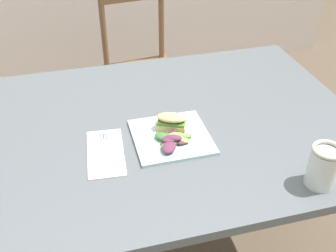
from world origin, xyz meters
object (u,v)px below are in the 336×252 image
(plate_lunch, at_px, (171,137))
(mason_jar_iced_tea, at_px, (323,168))
(dining_table, at_px, (152,150))
(sandwich_half_front, at_px, (172,121))
(chair_wooden_far, at_px, (142,71))
(fork_on_napkin, at_px, (105,148))

(plate_lunch, height_order, mason_jar_iced_tea, mason_jar_iced_tea)
(dining_table, xyz_separation_m, mason_jar_iced_tea, (0.39, -0.39, 0.17))
(sandwich_half_front, bearing_deg, chair_wooden_far, 84.33)
(sandwich_half_front, distance_m, mason_jar_iced_tea, 0.48)
(dining_table, bearing_deg, mason_jar_iced_tea, -45.37)
(sandwich_half_front, bearing_deg, dining_table, 139.01)
(sandwich_half_front, bearing_deg, fork_on_napkin, -169.30)
(sandwich_half_front, height_order, fork_on_napkin, sandwich_half_front)
(sandwich_half_front, relative_size, mason_jar_iced_tea, 0.86)
(sandwich_half_front, relative_size, fork_on_napkin, 0.58)
(dining_table, height_order, mason_jar_iced_tea, mason_jar_iced_tea)
(sandwich_half_front, distance_m, fork_on_napkin, 0.23)
(plate_lunch, bearing_deg, sandwich_half_front, 73.39)
(dining_table, relative_size, plate_lunch, 5.92)
(dining_table, distance_m, fork_on_napkin, 0.22)
(mason_jar_iced_tea, bearing_deg, sandwich_half_front, 133.95)
(dining_table, distance_m, chair_wooden_far, 0.96)
(dining_table, distance_m, plate_lunch, 0.15)
(plate_lunch, relative_size, mason_jar_iced_tea, 1.91)
(sandwich_half_front, xyz_separation_m, mason_jar_iced_tea, (0.33, -0.34, 0.02))
(plate_lunch, xyz_separation_m, fork_on_napkin, (-0.21, -0.01, 0.00))
(chair_wooden_far, xyz_separation_m, mason_jar_iced_tea, (0.23, -1.32, 0.35))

